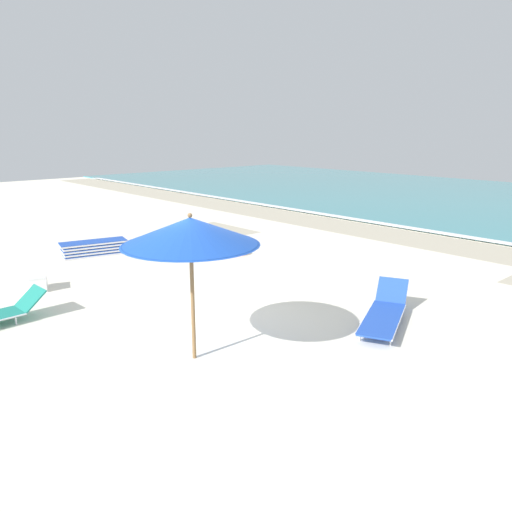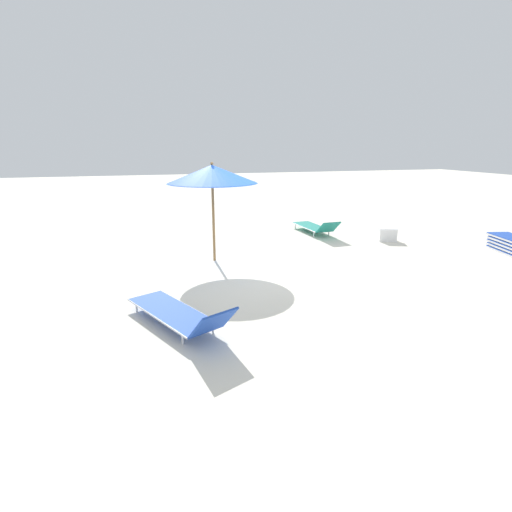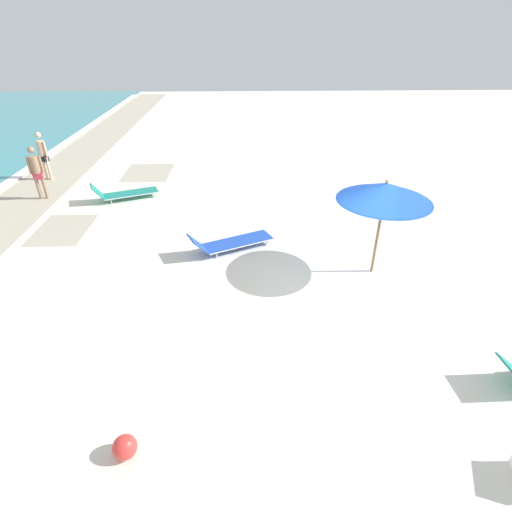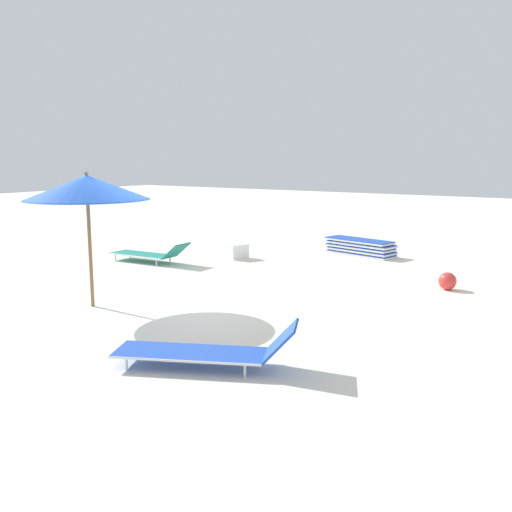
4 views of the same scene
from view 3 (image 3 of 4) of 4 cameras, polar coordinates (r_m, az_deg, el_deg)
ground_plane at (r=8.88m, az=11.03°, el=-6.62°), size 60.00×60.00×0.16m
beach_umbrella at (r=9.14m, az=17.95°, el=8.66°), size 2.07×2.07×2.30m
sun_lounger_under_umbrella at (r=14.29m, az=-18.32°, el=8.56°), size 1.35×2.18×0.63m
sun_lounger_beside_umbrella at (r=10.46m, az=-3.69°, el=1.99°), size 1.49×2.27×0.59m
beachgoer_wading_adult at (r=15.18m, az=-28.86°, el=10.72°), size 0.27×0.44×1.76m
beachgoer_shoreline_child at (r=17.14m, az=-28.16°, el=12.84°), size 0.30×0.41×1.76m
beach_ball at (r=6.32m, az=-18.24°, el=-24.50°), size 0.34×0.34×0.34m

